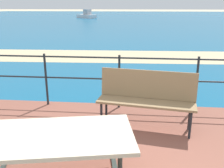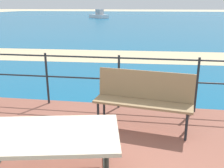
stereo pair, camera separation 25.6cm
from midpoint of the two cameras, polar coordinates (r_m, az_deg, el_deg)
sea_water at (r=42.29m, az=5.07°, el=14.70°), size 90.00×90.00×0.01m
beach_strip at (r=10.43m, az=3.00°, el=6.29°), size 54.06×4.67×0.01m
picnic_table at (r=2.65m, az=-16.85°, el=-14.35°), size 1.91×1.79×0.78m
park_bench at (r=4.12m, az=6.12°, el=-2.39°), size 1.62×0.65×0.96m
railing_fence at (r=4.87m, az=0.14°, el=2.10°), size 5.94×0.04×1.06m
boat_near at (r=42.31m, az=-6.04°, el=15.25°), size 3.77×3.85×1.36m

